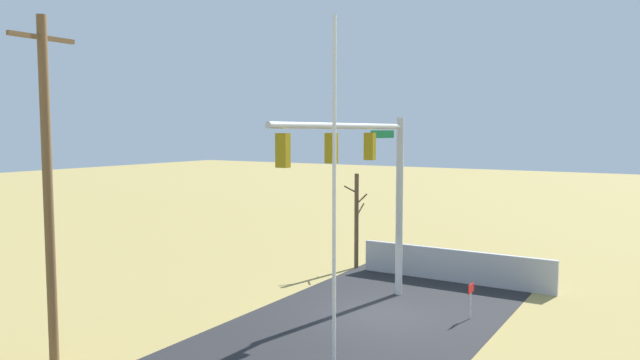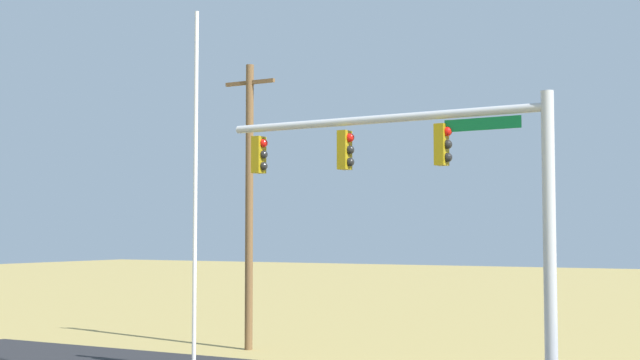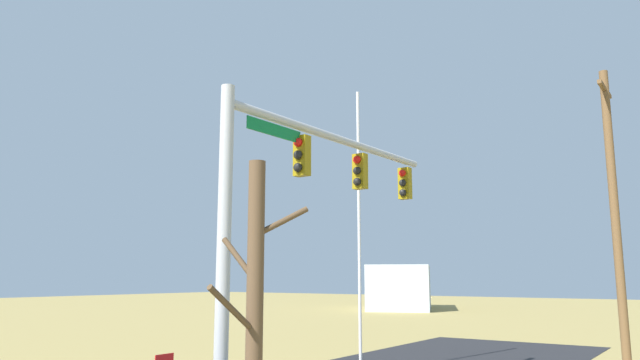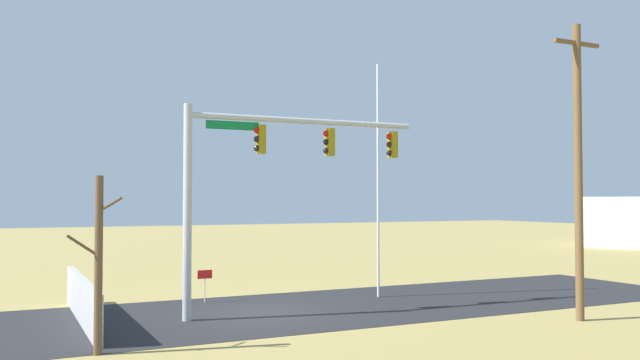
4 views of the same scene
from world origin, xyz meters
name	(u,v)px [view 4 (image 4 of 4)]	position (x,y,z in m)	size (l,w,h in m)	color
ground_plane	(260,313)	(0.00, 0.00, 0.00)	(160.00, 160.00, 0.00)	#9E894C
road_surface	(362,304)	(-4.00, 0.00, 0.01)	(28.00, 8.00, 0.01)	#232326
sidewalk_corner	(155,323)	(3.63, 0.46, 0.00)	(6.00, 6.00, 0.01)	#B7B5AD
retaining_fence	(82,300)	(5.64, -0.78, 0.69)	(0.20, 8.32, 1.39)	#A8A8AD
signal_mast	(262,165)	(0.12, 0.53, 5.00)	(8.36, 0.54, 6.92)	#B2B5BA
flagpole	(378,180)	(-5.49, -1.30, 4.64)	(0.10, 0.10, 9.28)	silver
utility_pole	(578,166)	(-8.64, 5.86, 4.91)	(1.90, 0.26, 9.48)	brown
bare_tree	(98,262)	(5.76, 3.98, 2.28)	(1.27, 1.02, 4.43)	brown
open_sign	(205,278)	(1.10, -2.89, 0.91)	(0.56, 0.04, 1.22)	silver
distant_building	(632,221)	(-40.96, -17.84, 2.08)	(11.49, 5.62, 4.15)	silver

